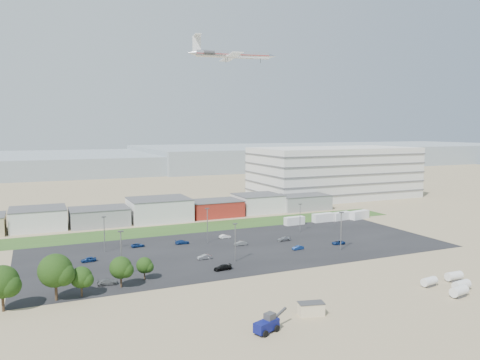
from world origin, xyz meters
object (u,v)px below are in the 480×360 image
parked_car_6 (182,242)px  parked_car_3 (223,267)px  parked_car_7 (241,243)px  parked_car_12 (284,239)px  storage_tank_nw (429,281)px  parked_car_5 (88,259)px  parked_car_11 (225,236)px  parked_car_0 (338,243)px  parked_car_10 (108,282)px  telehandler (266,324)px  box_trailer_a (294,221)px  airliner (233,55)px  parked_car_9 (138,245)px  parked_car_4 (205,257)px  portable_shed (311,309)px  parked_car_1 (298,248)px  tree_far_left (2,286)px

parked_car_6 → parked_car_3: bearing=-172.8°
parked_car_7 → parked_car_12: 14.36m
storage_tank_nw → parked_car_5: (-65.79, 49.77, -0.45)m
storage_tank_nw → parked_car_11: storage_tank_nw is taller
parked_car_0 → parked_car_6: (-42.30, 19.26, 0.06)m
storage_tank_nw → parked_car_10: bearing=155.3°
telehandler → box_trailer_a: bearing=34.9°
telehandler → parked_car_12: bearing=36.6°
telehandler → parked_car_12: telehandler is taller
parked_car_0 → parked_car_10: size_ratio=0.89×
parked_car_5 → parked_car_7: (42.91, -0.07, -0.01)m
airliner → storage_tank_nw: bearing=-85.7°
parked_car_9 → parked_car_10: bearing=152.7°
parked_car_4 → parked_car_5: 29.85m
parked_car_6 → parked_car_9: bearing=86.6°
portable_shed → parked_car_11: (8.47, 62.99, -0.60)m
telehandler → parked_car_9: (-7.91, 66.44, -1.04)m
parked_car_1 → parked_car_9: 46.30m
parked_car_0 → parked_car_4: size_ratio=1.04×
storage_tank_nw → parked_car_9: bearing=130.4°
parked_car_7 → parked_car_12: parked_car_7 is taller
parked_car_1 → parked_car_3: size_ratio=0.78×
parked_car_1 → telehandler: bearing=-42.6°
parked_car_0 → box_trailer_a: bearing=-178.8°
parked_car_11 → parked_car_1: bearing=-147.2°
parked_car_3 → parked_car_12: size_ratio=1.05×
box_trailer_a → parked_car_11: box_trailer_a is taller
parked_car_4 → parked_car_10: (-26.34, -10.59, 0.02)m
airliner → parked_car_3: bearing=-104.7°
portable_shed → parked_car_11: portable_shed is taller
portable_shed → parked_car_0: bearing=63.0°
parked_car_5 → parked_car_11: size_ratio=1.05×
parked_car_9 → parked_car_1: bearing=-122.1°
parked_car_10 → storage_tank_nw: bearing=-109.1°
parked_car_1 → parked_car_9: (-41.00, 21.51, -0.03)m
parked_car_3 → parked_car_1: bearing=105.9°
tree_far_left → parked_car_3: size_ratio=2.24×
airliner → parked_car_11: size_ratio=11.99×
telehandler → parked_car_1: telehandler is taller
parked_car_6 → storage_tank_nw: bearing=-142.3°
telehandler → tree_far_left: tree_far_left is taller
storage_tank_nw → parked_car_9: size_ratio=0.94×
parked_car_3 → parked_car_5: 35.57m
airliner → parked_car_10: bearing=-115.5°
airliner → parked_car_11: (-36.36, -78.98, -69.40)m
parked_car_1 → parked_car_12: bearing=166.0°
parked_car_10 → parked_car_12: 58.91m
portable_shed → parked_car_4: (-5.42, 43.09, -0.58)m
parked_car_1 → parked_car_5: parked_car_5 is taller
box_trailer_a → parked_car_12: bearing=-131.6°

